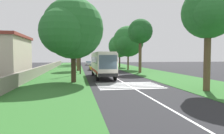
{
  "coord_description": "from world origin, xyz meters",
  "views": [
    {
      "loc": [
        -23.41,
        5.47,
        3.18
      ],
      "look_at": [
        5.35,
        0.54,
        1.6
      ],
      "focal_mm": 32.59,
      "sensor_mm": 36.0,
      "label": 1
    }
  ],
  "objects_px": {
    "trailing_car_1": "(106,66)",
    "roadside_tree_right_3": "(119,47)",
    "coach_bus": "(102,63)",
    "trailing_minibus_0": "(95,60)",
    "trailing_car_3": "(88,63)",
    "roadside_tree_left_1": "(76,45)",
    "utility_pole": "(80,48)",
    "roadside_tree_left_0": "(77,44)",
    "roadside_tree_left_2": "(71,30)",
    "trailing_car_2": "(102,64)",
    "roadside_tree_right_2": "(140,32)",
    "trailing_car_0": "(93,67)",
    "roadside_tree_left_3": "(78,47)",
    "roadside_building": "(6,54)",
    "roadside_tree_right_0": "(207,14)",
    "roadside_tree_right_1": "(128,42)"
  },
  "relations": [
    {
      "from": "utility_pole",
      "to": "roadside_tree_left_3",
      "type": "bearing_deg",
      "value": 0.41
    },
    {
      "from": "trailing_car_3",
      "to": "utility_pole",
      "type": "xyz_separation_m",
      "value": [
        -35.64,
        3.37,
        3.99
      ]
    },
    {
      "from": "roadside_tree_right_0",
      "to": "utility_pole",
      "type": "relative_size",
      "value": 1.05
    },
    {
      "from": "trailing_car_3",
      "to": "roadside_building",
      "type": "bearing_deg",
      "value": 152.13
    },
    {
      "from": "trailing_car_2",
      "to": "roadside_tree_left_2",
      "type": "distance_m",
      "value": 38.47
    },
    {
      "from": "trailing_car_3",
      "to": "roadside_tree_left_1",
      "type": "height_order",
      "value": "roadside_tree_left_1"
    },
    {
      "from": "trailing_car_3",
      "to": "roadside_tree_left_1",
      "type": "relative_size",
      "value": 0.46
    },
    {
      "from": "coach_bus",
      "to": "utility_pole",
      "type": "relative_size",
      "value": 1.25
    },
    {
      "from": "trailing_minibus_0",
      "to": "roadside_tree_left_3",
      "type": "bearing_deg",
      "value": 129.62
    },
    {
      "from": "roadside_tree_left_2",
      "to": "trailing_car_2",
      "type": "bearing_deg",
      "value": -12.47
    },
    {
      "from": "trailing_car_2",
      "to": "roadside_tree_left_1",
      "type": "height_order",
      "value": "roadside_tree_left_1"
    },
    {
      "from": "trailing_car_0",
      "to": "roadside_building",
      "type": "bearing_deg",
      "value": 111.47
    },
    {
      "from": "trailing_minibus_0",
      "to": "roadside_tree_right_3",
      "type": "relative_size",
      "value": 0.66
    },
    {
      "from": "roadside_tree_right_0",
      "to": "roadside_tree_right_2",
      "type": "distance_m",
      "value": 20.48
    },
    {
      "from": "coach_bus",
      "to": "roadside_building",
      "type": "distance_m",
      "value": 19.37
    },
    {
      "from": "roadside_building",
      "to": "trailing_car_2",
      "type": "bearing_deg",
      "value": -42.82
    },
    {
      "from": "coach_bus",
      "to": "trailing_car_1",
      "type": "bearing_deg",
      "value": -9.39
    },
    {
      "from": "roadside_tree_right_1",
      "to": "utility_pole",
      "type": "distance_m",
      "value": 14.71
    },
    {
      "from": "trailing_car_1",
      "to": "roadside_tree_left_3",
      "type": "height_order",
      "value": "roadside_tree_left_3"
    },
    {
      "from": "roadside_tree_left_0",
      "to": "utility_pole",
      "type": "xyz_separation_m",
      "value": [
        -8.24,
        -0.44,
        -1.11
      ]
    },
    {
      "from": "roadside_tree_right_0",
      "to": "roadside_tree_right_1",
      "type": "relative_size",
      "value": 0.93
    },
    {
      "from": "trailing_minibus_0",
      "to": "roadside_tree_right_3",
      "type": "height_order",
      "value": "roadside_tree_right_3"
    },
    {
      "from": "roadside_building",
      "to": "trailing_car_1",
      "type": "bearing_deg",
      "value": -56.63
    },
    {
      "from": "roadside_tree_right_2",
      "to": "roadside_tree_right_3",
      "type": "xyz_separation_m",
      "value": [
        18.45,
        0.17,
        -1.89
      ]
    },
    {
      "from": "coach_bus",
      "to": "roadside_tree_right_2",
      "type": "height_order",
      "value": "roadside_tree_right_2"
    },
    {
      "from": "trailing_car_2",
      "to": "trailing_car_3",
      "type": "bearing_deg",
      "value": 20.85
    },
    {
      "from": "utility_pole",
      "to": "roadside_tree_left_0",
      "type": "bearing_deg",
      "value": 3.03
    },
    {
      "from": "trailing_car_3",
      "to": "trailing_minibus_0",
      "type": "relative_size",
      "value": 0.72
    },
    {
      "from": "trailing_car_0",
      "to": "roadside_tree_left_0",
      "type": "relative_size",
      "value": 0.53
    },
    {
      "from": "roadside_tree_left_3",
      "to": "coach_bus",
      "type": "bearing_deg",
      "value": -175.79
    },
    {
      "from": "utility_pole",
      "to": "roadside_building",
      "type": "distance_m",
      "value": 13.97
    },
    {
      "from": "trailing_minibus_0",
      "to": "roadside_tree_left_1",
      "type": "distance_m",
      "value": 18.49
    },
    {
      "from": "roadside_tree_left_3",
      "to": "trailing_minibus_0",
      "type": "bearing_deg",
      "value": -50.38
    },
    {
      "from": "coach_bus",
      "to": "utility_pole",
      "type": "height_order",
      "value": "utility_pole"
    },
    {
      "from": "roadside_tree_right_2",
      "to": "roadside_tree_left_0",
      "type": "bearing_deg",
      "value": 58.95
    },
    {
      "from": "trailing_car_0",
      "to": "roadside_tree_left_0",
      "type": "distance_m",
      "value": 6.63
    },
    {
      "from": "trailing_car_3",
      "to": "roadside_tree_right_0",
      "type": "xyz_separation_m",
      "value": [
        -54.84,
        -7.54,
        6.24
      ]
    },
    {
      "from": "roadside_tree_left_1",
      "to": "roadside_tree_right_0",
      "type": "height_order",
      "value": "roadside_tree_left_1"
    },
    {
      "from": "roadside_tree_right_2",
      "to": "roadside_building",
      "type": "height_order",
      "value": "roadside_tree_right_2"
    },
    {
      "from": "trailing_car_0",
      "to": "coach_bus",
      "type": "bearing_deg",
      "value": -179.86
    },
    {
      "from": "trailing_minibus_0",
      "to": "trailing_car_0",
      "type": "bearing_deg",
      "value": 174.36
    },
    {
      "from": "roadside_tree_left_2",
      "to": "roadside_tree_left_3",
      "type": "xyz_separation_m",
      "value": [
        52.06,
        -0.9,
        0.33
      ]
    },
    {
      "from": "trailing_car_0",
      "to": "roadside_tree_left_1",
      "type": "relative_size",
      "value": 0.46
    },
    {
      "from": "utility_pole",
      "to": "roadside_tree_right_1",
      "type": "bearing_deg",
      "value": -48.33
    },
    {
      "from": "trailing_minibus_0",
      "to": "roadside_tree_left_3",
      "type": "xyz_separation_m",
      "value": [
        -5.79,
        6.99,
        5.01
      ]
    },
    {
      "from": "roadside_tree_left_2",
      "to": "utility_pole",
      "type": "xyz_separation_m",
      "value": [
        11.13,
        -1.19,
        -1.57
      ]
    },
    {
      "from": "trailing_car_2",
      "to": "roadside_tree_left_2",
      "type": "bearing_deg",
      "value": 167.53
    },
    {
      "from": "trailing_car_1",
      "to": "roadside_tree_right_3",
      "type": "bearing_deg",
      "value": -60.41
    },
    {
      "from": "roadside_tree_left_2",
      "to": "roadside_tree_left_0",
      "type": "bearing_deg",
      "value": -2.22
    },
    {
      "from": "roadside_tree_right_2",
      "to": "roadside_building",
      "type": "distance_m",
      "value": 24.97
    }
  ]
}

